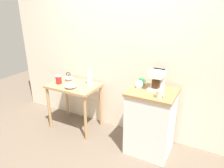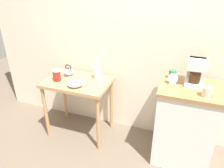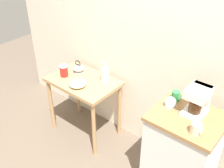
% 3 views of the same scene
% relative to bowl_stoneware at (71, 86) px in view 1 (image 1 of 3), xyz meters
% --- Properties ---
extents(ground_plane, '(8.00, 8.00, 0.00)m').
position_rel_bowl_stoneware_xyz_m(ground_plane, '(0.66, 0.10, -0.80)').
color(ground_plane, '#6B5B4C').
extents(back_wall, '(4.40, 0.10, 2.80)m').
position_rel_bowl_stoneware_xyz_m(back_wall, '(0.76, 0.51, 0.60)').
color(back_wall, beige).
rests_on(back_wall, ground_plane).
extents(wooden_table, '(0.80, 0.54, 0.77)m').
position_rel_bowl_stoneware_xyz_m(wooden_table, '(-0.05, 0.13, -0.15)').
color(wooden_table, tan).
rests_on(wooden_table, ground_plane).
extents(kitchen_counter, '(0.62, 0.54, 0.92)m').
position_rel_bowl_stoneware_xyz_m(kitchen_counter, '(1.25, 0.12, -0.34)').
color(kitchen_counter, white).
rests_on(kitchen_counter, ground_plane).
extents(bowl_stoneware, '(0.19, 0.19, 0.06)m').
position_rel_bowl_stoneware_xyz_m(bowl_stoneware, '(0.00, 0.00, 0.00)').
color(bowl_stoneware, beige).
rests_on(bowl_stoneware, wooden_table).
extents(teakettle, '(0.16, 0.13, 0.16)m').
position_rel_bowl_stoneware_xyz_m(teakettle, '(-0.22, 0.23, 0.02)').
color(teakettle, '#B2B5BA').
rests_on(teakettle, wooden_table).
extents(glass_carafe_vase, '(0.09, 0.09, 0.24)m').
position_rel_bowl_stoneware_xyz_m(glass_carafe_vase, '(0.16, 0.28, 0.05)').
color(glass_carafe_vase, silver).
rests_on(glass_carafe_vase, wooden_table).
extents(canister_enamel, '(0.10, 0.10, 0.14)m').
position_rel_bowl_stoneware_xyz_m(canister_enamel, '(-0.28, 0.06, 0.04)').
color(canister_enamel, red).
rests_on(canister_enamel, wooden_table).
extents(coffee_maker, '(0.18, 0.22, 0.26)m').
position_rel_bowl_stoneware_xyz_m(coffee_maker, '(1.27, 0.20, 0.26)').
color(coffee_maker, white).
rests_on(coffee_maker, kitchen_counter).
extents(mug_tall_green, '(0.08, 0.08, 0.10)m').
position_rel_bowl_stoneware_xyz_m(mug_tall_green, '(1.05, 0.25, 0.17)').
color(mug_tall_green, '#338C4C').
rests_on(mug_tall_green, kitchen_counter).
extents(mug_small_cream, '(0.09, 0.09, 0.10)m').
position_rel_bowl_stoneware_xyz_m(mug_small_cream, '(1.39, -0.05, 0.17)').
color(mug_small_cream, beige).
rests_on(mug_small_cream, kitchen_counter).
extents(table_clock, '(0.10, 0.05, 0.12)m').
position_rel_bowl_stoneware_xyz_m(table_clock, '(1.07, 0.11, 0.17)').
color(table_clock, '#B2B5BA').
rests_on(table_clock, kitchen_counter).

